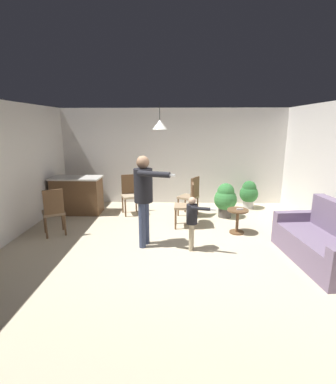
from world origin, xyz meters
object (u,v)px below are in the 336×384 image
at_px(dining_chair_by_counter, 54,210).
at_px(dining_chair_spare, 130,193).
at_px(kitchen_counter, 77,195).
at_px(spare_remote_on_table, 240,209).
at_px(person_child, 192,217).
at_px(dining_chair_near_wall, 187,203).
at_px(person_adult, 144,191).
at_px(dining_chair_centre_back, 191,195).
at_px(potted_plant_corner, 225,199).
at_px(side_table_by_couch, 237,218).
at_px(potted_plant_by_wall, 249,193).
at_px(couch_floral, 324,243).

height_order(dining_chair_by_counter, dining_chair_spare, same).
distance_m(kitchen_counter, spare_remote_on_table, 4.10).
height_order(kitchen_counter, person_child, person_child).
xyz_separation_m(kitchen_counter, dining_chair_near_wall, (2.80, -0.93, 0.07)).
xyz_separation_m(person_adult, dining_chair_by_counter, (-1.92, 0.44, -0.52)).
height_order(dining_chair_centre_back, potted_plant_corner, dining_chair_centre_back).
bearing_deg(dining_chair_by_counter, side_table_by_couch, -25.91).
distance_m(side_table_by_couch, dining_chair_spare, 2.82).
bearing_deg(kitchen_counter, person_adult, -44.95).
xyz_separation_m(person_child, potted_plant_corner, (0.92, 1.92, -0.15)).
distance_m(potted_plant_by_wall, spare_remote_on_table, 2.01).
relative_size(side_table_by_couch, dining_chair_spare, 0.52).
bearing_deg(person_adult, kitchen_counter, -117.84).
distance_m(side_table_by_couch, potted_plant_by_wall, 1.99).
distance_m(kitchen_counter, dining_chair_by_counter, 1.53).
bearing_deg(dining_chair_near_wall, kitchen_counter, 72.56).
bearing_deg(potted_plant_corner, person_adult, -135.49).
xyz_separation_m(side_table_by_couch, person_adult, (-1.88, -0.70, 0.74)).
bearing_deg(dining_chair_near_wall, dining_chair_by_counter, 103.21).
bearing_deg(kitchen_counter, person_child, -36.64).
bearing_deg(potted_plant_corner, spare_remote_on_table, -84.05).
xyz_separation_m(couch_floral, person_child, (-2.17, 0.40, 0.29)).
xyz_separation_m(kitchen_counter, potted_plant_corner, (3.77, -0.20, -0.01)).
height_order(person_adult, dining_chair_by_counter, person_adult).
distance_m(person_child, dining_chair_by_counter, 2.87).
height_order(dining_chair_spare, potted_plant_corner, dining_chair_spare).
bearing_deg(spare_remote_on_table, dining_chair_near_wall, 161.15).
bearing_deg(person_child, side_table_by_couch, 144.11).
bearing_deg(person_child, couch_floral, 93.06).
relative_size(dining_chair_by_counter, dining_chair_centre_back, 1.00).
bearing_deg(potted_plant_corner, dining_chair_centre_back, 175.69).
bearing_deg(couch_floral, person_adult, 73.36).
xyz_separation_m(dining_chair_near_wall, dining_chair_centre_back, (0.11, 0.79, 0.00)).
xyz_separation_m(kitchen_counter, dining_chair_centre_back, (2.92, -0.14, 0.07)).
relative_size(couch_floral, dining_chair_spare, 1.88).
bearing_deg(kitchen_counter, potted_plant_corner, -3.08).
height_order(person_child, potted_plant_by_wall, person_child).
bearing_deg(dining_chair_near_wall, spare_remote_on_table, -107.95).
xyz_separation_m(couch_floral, spare_remote_on_table, (-1.14, 1.23, 0.21)).
bearing_deg(kitchen_counter, couch_floral, -26.68).
bearing_deg(couch_floral, person_child, 73.20).
distance_m(couch_floral, person_child, 2.22).
xyz_separation_m(person_child, potted_plant_by_wall, (1.69, 2.72, -0.20)).
xyz_separation_m(side_table_by_couch, dining_chair_spare, (-2.49, 1.30, 0.22)).
height_order(couch_floral, spare_remote_on_table, couch_floral).
distance_m(side_table_by_couch, potted_plant_corner, 1.08).
bearing_deg(person_child, dining_chair_by_counter, -88.49).
distance_m(dining_chair_spare, potted_plant_by_wall, 3.23).
distance_m(side_table_by_couch, person_adult, 2.14).
xyz_separation_m(couch_floral, kitchen_counter, (-5.02, 2.52, 0.15)).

